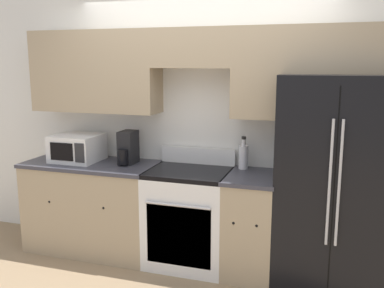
{
  "coord_description": "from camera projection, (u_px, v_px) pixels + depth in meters",
  "views": [
    {
      "loc": [
        1.18,
        -3.34,
        1.91
      ],
      "look_at": [
        0.0,
        0.31,
        1.17
      ],
      "focal_mm": 40.0,
      "sensor_mm": 36.0,
      "label": 1
    }
  ],
  "objects": [
    {
      "name": "lower_cabinets_right",
      "position": [
        251.0,
        224.0,
        3.87
      ],
      "size": [
        0.46,
        0.64,
        0.92
      ],
      "color": "tan",
      "rests_on": "ground_plane"
    },
    {
      "name": "microwave",
      "position": [
        77.0,
        148.0,
        4.32
      ],
      "size": [
        0.45,
        0.42,
        0.27
      ],
      "color": "white",
      "rests_on": "lower_cabinets_left"
    },
    {
      "name": "bottle",
      "position": [
        243.0,
        156.0,
        4.0
      ],
      "size": [
        0.09,
        0.09,
        0.31
      ],
      "color": "silver",
      "rests_on": "lower_cabinets_right"
    },
    {
      "name": "lower_cabinets_left",
      "position": [
        93.0,
        206.0,
        4.36
      ],
      "size": [
        1.34,
        0.64,
        0.92
      ],
      "color": "tan",
      "rests_on": "ground_plane"
    },
    {
      "name": "ground_plane",
      "position": [
        181.0,
        278.0,
        3.84
      ],
      "size": [
        12.0,
        12.0,
        0.0
      ],
      "primitive_type": "plane",
      "color": "#937A5B"
    },
    {
      "name": "refrigerator",
      "position": [
        334.0,
        182.0,
        3.63
      ],
      "size": [
        0.94,
        0.75,
        1.81
      ],
      "color": "black",
      "rests_on": "ground_plane"
    },
    {
      "name": "wall_back",
      "position": [
        201.0,
        104.0,
        4.1
      ],
      "size": [
        8.0,
        0.39,
        2.6
      ],
      "color": "white",
      "rests_on": "ground_plane"
    },
    {
      "name": "oven_range",
      "position": [
        189.0,
        217.0,
        4.05
      ],
      "size": [
        0.75,
        0.65,
        1.08
      ],
      "color": "white",
      "rests_on": "ground_plane"
    },
    {
      "name": "paper_towel_holder",
      "position": [
        128.0,
        148.0,
        4.2
      ],
      "size": [
        0.14,
        0.27,
        0.32
      ],
      "color": "black",
      "rests_on": "lower_cabinets_left"
    }
  ]
}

